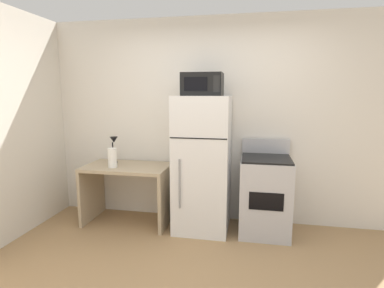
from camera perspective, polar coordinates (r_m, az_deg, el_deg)
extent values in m
cube|color=silver|center=(3.96, 4.26, 4.30)|extent=(5.00, 0.10, 2.60)
cube|color=tan|center=(3.96, -12.07, -4.26)|extent=(1.07, 0.63, 0.04)
cube|color=tan|center=(4.28, -18.30, -8.70)|extent=(0.04, 0.63, 0.71)
cube|color=tan|center=(3.90, -4.81, -10.05)|extent=(0.04, 0.63, 0.71)
cylinder|color=black|center=(4.14, -14.56, -3.35)|extent=(0.11, 0.11, 0.02)
cylinder|color=black|center=(4.11, -14.64, -1.46)|extent=(0.02, 0.02, 0.26)
cone|color=black|center=(4.05, -14.48, 0.80)|extent=(0.10, 0.10, 0.08)
cylinder|color=white|center=(3.88, -14.72, -2.52)|extent=(0.11, 0.11, 0.24)
cube|color=white|center=(3.67, 1.96, -3.77)|extent=(0.65, 0.63, 1.63)
cube|color=black|center=(3.29, 1.13, 1.04)|extent=(0.63, 0.00, 0.01)
cylinder|color=gray|center=(3.44, -2.36, -7.52)|extent=(0.02, 0.02, 0.57)
cube|color=black|center=(3.55, 2.00, 11.13)|extent=(0.46, 0.34, 0.26)
cube|color=black|center=(3.39, 0.68, 11.22)|extent=(0.26, 0.01, 0.15)
cube|color=black|center=(3.36, 4.62, 11.20)|extent=(0.07, 0.01, 0.18)
cube|color=#B7B7BC|center=(3.75, 13.52, -9.54)|extent=(0.58, 0.60, 0.90)
cube|color=black|center=(3.63, 13.80, -2.66)|extent=(0.56, 0.58, 0.02)
cube|color=#B7B7BC|center=(3.89, 13.67, -0.36)|extent=(0.58, 0.04, 0.18)
cube|color=black|center=(3.45, 13.76, -10.46)|extent=(0.37, 0.01, 0.20)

